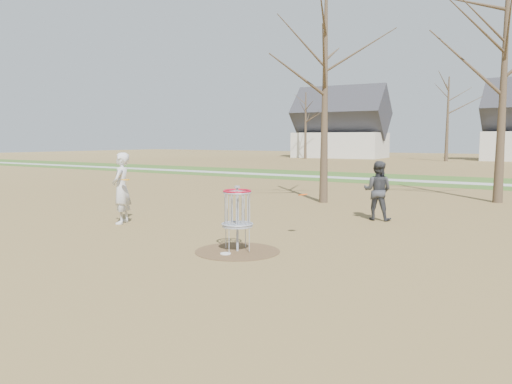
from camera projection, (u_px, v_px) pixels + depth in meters
ground at (237, 251)px, 10.51m from camera, size 160.00×160.00×0.00m
green_band at (451, 181)px, 28.07m from camera, size 160.00×8.00×0.01m
footpath at (447, 182)px, 27.23m from camera, size 160.00×1.50×0.01m
dirt_circle at (237, 251)px, 10.51m from camera, size 1.80×1.80×0.01m
player_standing at (121, 188)px, 13.91m from camera, size 0.76×0.86×1.99m
player_throwing at (378, 191)px, 14.53m from camera, size 0.90×0.73×1.73m
disc_grounded at (226, 254)px, 10.22m from camera, size 0.22×0.22×0.02m
discs_in_play at (213, 187)px, 12.72m from camera, size 5.07×1.35×0.27m
disc_golf_basket at (237, 209)px, 10.42m from camera, size 0.64×0.64×1.35m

